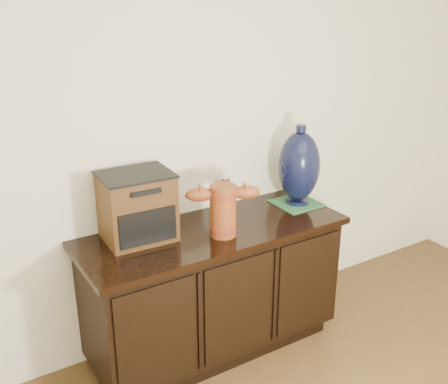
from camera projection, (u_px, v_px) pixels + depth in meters
sideboard at (214, 289)px, 2.92m from camera, size 1.46×0.56×0.75m
terracotta_vessel at (223, 208)px, 2.67m from camera, size 0.38×0.22×0.27m
tv_radio at (137, 207)px, 2.63m from camera, size 0.36×0.30×0.35m
green_mat at (296, 203)px, 3.12m from camera, size 0.25×0.25×0.01m
lamp_base at (299, 167)px, 3.04m from camera, size 0.24×0.24×0.47m
spray_can at (225, 194)px, 3.02m from camera, size 0.07×0.07×0.19m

